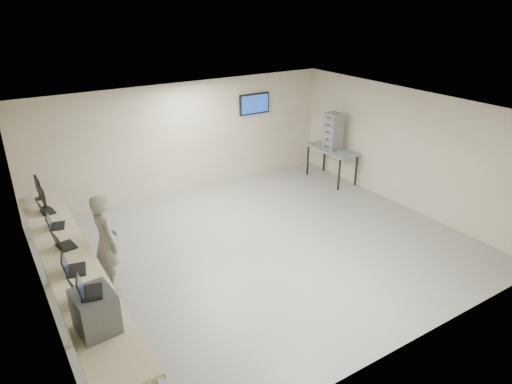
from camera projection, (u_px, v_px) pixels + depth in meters
room at (261, 182)px, 8.79m from camera, size 8.01×7.01×2.81m
workbench at (71, 264)px, 7.21m from camera, size 0.76×6.00×0.90m
equipment_box at (95, 311)px, 5.58m from camera, size 0.51×0.57×0.55m
laptop_on_box at (87, 290)px, 5.42m from camera, size 0.34×0.38×0.26m
laptop_0 at (83, 296)px, 6.18m from camera, size 0.38×0.44×0.31m
laptop_1 at (71, 268)px, 6.83m from camera, size 0.39×0.44×0.30m
laptop_2 at (62, 244)px, 7.49m from camera, size 0.35×0.40×0.28m
laptop_3 at (54, 224)px, 8.14m from camera, size 0.35×0.39×0.27m
laptop_4 at (45, 210)px, 8.68m from camera, size 0.29×0.34×0.25m
monitor_near at (43, 197)px, 8.79m from camera, size 0.18×0.41×0.41m
monitor_far at (38, 186)px, 9.19m from camera, size 0.20×0.46×0.45m
soldier at (106, 242)px, 7.73m from camera, size 0.49×0.69×1.75m
side_table at (332, 151)px, 12.30m from camera, size 0.70×1.50×0.90m
storage_bins at (333, 131)px, 12.07m from camera, size 0.37×0.41×0.98m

